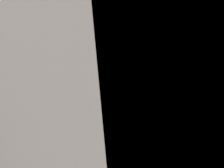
{
  "coord_description": "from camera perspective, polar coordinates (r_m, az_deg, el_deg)",
  "views": [
    {
      "loc": [
        -2.3,
        -1.99,
        1.46
      ],
      "look_at": [
        -0.48,
        1.1,
        0.89
      ],
      "focal_mm": 36.83,
      "sensor_mm": 36.0,
      "label": 1
    }
  ],
  "objects": [
    {
      "name": "ground_plane",
      "position": [
        3.37,
        17.56,
        -17.01
      ],
      "size": [
        12.0,
        12.0,
        0.0
      ],
      "primitive_type": "plane",
      "color": "brown"
    },
    {
      "name": "desk_lamp",
      "position": [
        3.52,
        -17.28,
        1.03
      ],
      "size": [
        0.14,
        0.12,
        0.35
      ],
      "color": "black",
      "rests_on": "desk"
    },
    {
      "name": "refrigerator",
      "position": [
        3.97,
        2.49,
        0.83
      ],
      "size": [
        0.62,
        0.67,
        1.78
      ],
      "color": "white",
      "rests_on": "ground"
    },
    {
      "name": "microwave",
      "position": [
        3.94,
        2.77,
        15.62
      ],
      "size": [
        0.46,
        0.35,
        0.26
      ],
      "color": "black",
      "rests_on": "refrigerator"
    },
    {
      "name": "paper_towel_roll",
      "position": [
        3.39,
        -12.03,
        -1.11
      ],
      "size": [
        0.11,
        0.11,
        0.24
      ],
      "primitive_type": "cylinder",
      "color": "white",
      "rests_on": "desk"
    },
    {
      "name": "spray_bottle",
      "position": [
        3.56,
        -9.54,
        -0.91
      ],
      "size": [
        0.06,
        0.06,
        0.25
      ],
      "color": "#2D8CEA",
      "rests_on": "desk"
    },
    {
      "name": "desk",
      "position": [
        3.6,
        -12.47,
        -6.27
      ],
      "size": [
        1.1,
        0.62,
        0.75
      ],
      "color": "tan",
      "rests_on": "ground"
    },
    {
      "name": "wall_back_white",
      "position": [
        4.35,
        1.49,
        7.01
      ],
      "size": [
        5.0,
        0.1,
        2.6
      ],
      "primitive_type": "cube",
      "color": "white",
      "rests_on": "ground"
    },
    {
      "name": "oven_range",
      "position": [
        4.51,
        10.25,
        -3.76
      ],
      "size": [
        0.64,
        0.61,
        1.1
      ],
      "color": "black",
      "rests_on": "ground"
    },
    {
      "name": "coffee_mug",
      "position": [
        3.57,
        -11.93,
        -1.77
      ],
      "size": [
        0.08,
        0.08,
        0.09
      ],
      "primitive_type": "cylinder",
      "color": "#264C99",
      "rests_on": "desk"
    }
  ]
}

